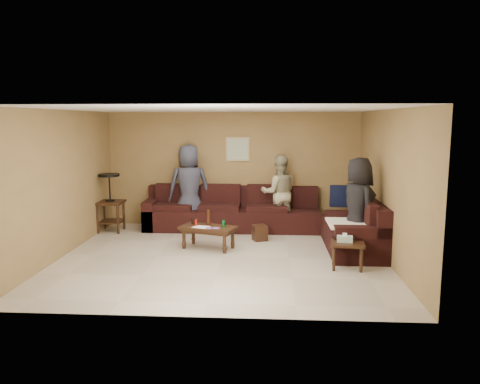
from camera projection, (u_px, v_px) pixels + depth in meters
The scene contains 10 objects.
room at pixel (222, 160), 7.78m from camera, with size 5.60×5.50×2.50m.
sectional_sofa at pixel (270, 220), 9.43m from camera, with size 4.65×2.90×0.97m.
coffee_table at pixel (208, 229), 8.51m from camera, with size 1.10×0.79×0.69m.
end_table_left at pixel (110, 201), 9.78m from camera, with size 0.55×0.55×1.22m.
side_table_right at pixel (347, 245), 7.34m from camera, with size 0.56×0.48×0.57m.
waste_bin at pixel (260, 233), 9.11m from camera, with size 0.25×0.25×0.30m, color #341D11.
wall_art at pixel (238, 149), 10.21m from camera, with size 0.52×0.04×0.52m.
person_left at pixel (189, 187), 9.98m from camera, with size 0.89×0.58×1.83m, color #313445.
person_middle at pixel (279, 193), 9.89m from camera, with size 0.78×0.61×1.60m, color tan.
person_right at pixel (358, 206), 8.09m from camera, with size 0.83×0.54×1.70m, color black.
Camera 1 is at (0.77, -7.74, 2.32)m, focal length 35.00 mm.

